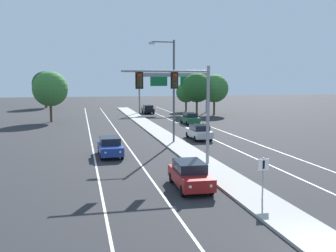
% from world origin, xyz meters
% --- Properties ---
extents(ground_plane, '(260.00, 260.00, 0.00)m').
position_xyz_m(ground_plane, '(0.00, 0.00, 0.00)').
color(ground_plane, '#28282B').
extents(median_island, '(2.40, 110.00, 0.15)m').
position_xyz_m(median_island, '(0.00, 18.00, 0.07)').
color(median_island, '#9E9B93').
rests_on(median_island, ground).
extents(lane_stripe_oncoming_center, '(0.14, 100.00, 0.01)m').
position_xyz_m(lane_stripe_oncoming_center, '(-4.70, 25.00, 0.00)').
color(lane_stripe_oncoming_center, silver).
rests_on(lane_stripe_oncoming_center, ground).
extents(lane_stripe_receding_center, '(0.14, 100.00, 0.01)m').
position_xyz_m(lane_stripe_receding_center, '(4.70, 25.00, 0.00)').
color(lane_stripe_receding_center, silver).
rests_on(lane_stripe_receding_center, ground).
extents(edge_stripe_left, '(0.14, 100.00, 0.01)m').
position_xyz_m(edge_stripe_left, '(-8.00, 25.00, 0.00)').
color(edge_stripe_left, silver).
rests_on(edge_stripe_left, ground).
extents(edge_stripe_right, '(0.14, 100.00, 0.01)m').
position_xyz_m(edge_stripe_right, '(8.00, 25.00, 0.00)').
color(edge_stripe_right, silver).
rests_on(edge_stripe_right, ground).
extents(overhead_signal_mast, '(6.48, 0.44, 7.20)m').
position_xyz_m(overhead_signal_mast, '(-1.84, 14.92, 5.27)').
color(overhead_signal_mast, gray).
rests_on(overhead_signal_mast, median_island).
extents(median_sign_post, '(0.60, 0.10, 2.20)m').
position_xyz_m(median_sign_post, '(0.15, 5.80, 1.59)').
color(median_sign_post, gray).
rests_on(median_sign_post, median_island).
extents(street_lamp_median, '(2.58, 0.28, 10.00)m').
position_xyz_m(street_lamp_median, '(-0.20, 25.14, 5.79)').
color(street_lamp_median, '#4C4C51').
rests_on(street_lamp_median, median_island).
extents(car_oncoming_red, '(1.91, 4.50, 1.58)m').
position_xyz_m(car_oncoming_red, '(-2.84, 9.15, 0.82)').
color(car_oncoming_red, maroon).
rests_on(car_oncoming_red, ground).
extents(car_oncoming_blue, '(1.89, 4.50, 1.58)m').
position_xyz_m(car_oncoming_blue, '(-6.69, 19.89, 0.82)').
color(car_oncoming_blue, navy).
rests_on(car_oncoming_blue, ground).
extents(car_receding_silver, '(1.86, 4.49, 1.58)m').
position_xyz_m(car_receding_silver, '(3.20, 26.91, 0.82)').
color(car_receding_silver, '#B7B7BC').
rests_on(car_receding_silver, ground).
extents(car_receding_green, '(1.88, 4.49, 1.58)m').
position_xyz_m(car_receding_green, '(6.17, 40.84, 0.82)').
color(car_receding_green, '#195633').
rests_on(car_receding_green, ground).
extents(car_receding_black, '(1.85, 4.48, 1.58)m').
position_xyz_m(car_receding_black, '(3.24, 58.90, 0.82)').
color(car_receding_black, black).
rests_on(car_receding_black, ground).
extents(highway_sign_gantry, '(13.28, 0.42, 7.50)m').
position_xyz_m(highway_sign_gantry, '(8.20, 59.18, 6.16)').
color(highway_sign_gantry, gray).
rests_on(highway_sign_gantry, ground).
extents(tree_far_right_b, '(3.93, 3.93, 5.69)m').
position_xyz_m(tree_far_right_b, '(11.34, 61.76, 3.71)').
color(tree_far_right_b, '#4C3823').
rests_on(tree_far_right_b, ground).
extents(tree_far_right_a, '(5.13, 5.13, 7.42)m').
position_xyz_m(tree_far_right_a, '(10.97, 53.29, 4.84)').
color(tree_far_right_a, '#4C3823').
rests_on(tree_far_right_a, ground).
extents(tree_far_right_c, '(4.97, 4.97, 7.20)m').
position_xyz_m(tree_far_right_c, '(14.27, 53.54, 4.70)').
color(tree_far_right_c, '#4C3823').
rests_on(tree_far_right_c, ground).
extents(tree_far_left_b, '(5.56, 5.56, 8.04)m').
position_xyz_m(tree_far_left_b, '(-16.41, 77.47, 5.26)').
color(tree_far_left_b, '#4C3823').
rests_on(tree_far_left_b, ground).
extents(tree_far_left_c, '(4.05, 4.05, 5.86)m').
position_xyz_m(tree_far_left_c, '(-16.29, 78.28, 3.82)').
color(tree_far_left_c, '#4C3823').
rests_on(tree_far_left_c, ground).
extents(tree_far_left_a, '(5.20, 5.20, 7.52)m').
position_xyz_m(tree_far_left_a, '(-13.28, 47.96, 4.91)').
color(tree_far_left_a, '#4C3823').
rests_on(tree_far_left_a, ground).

